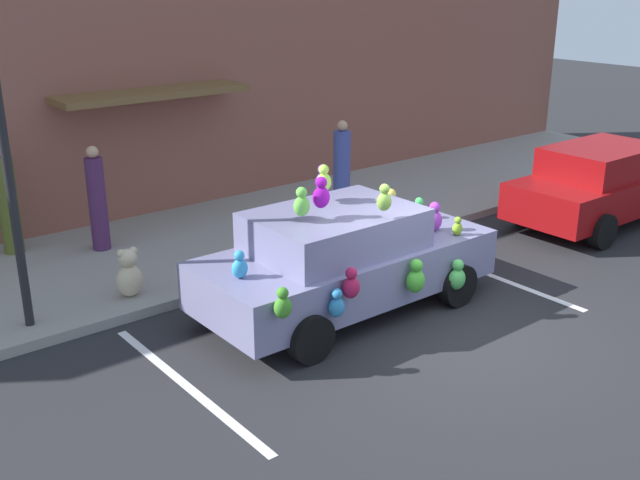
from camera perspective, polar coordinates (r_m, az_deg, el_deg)
name	(u,v)px	position (r m, az deg, el deg)	size (l,w,h in m)	color
ground_plane	(449,332)	(10.50, 9.75, -6.89)	(60.00, 60.00, 0.00)	#262628
sidewalk	(247,233)	(13.98, -5.58, 0.55)	(24.00, 4.00, 0.15)	gray
storefront_building	(179,51)	(15.12, -10.63, 13.90)	(24.00, 1.25, 6.40)	brown
parking_stripe_front	(488,274)	(12.53, 12.65, -2.55)	(0.12, 3.60, 0.01)	silver
parking_stripe_rear	(186,385)	(9.25, -10.12, -10.82)	(0.12, 3.60, 0.01)	silver
plush_covered_car	(344,258)	(10.67, 1.82, -1.41)	(4.41, 2.17, 2.12)	slate
parked_sedan_behind	(604,184)	(15.50, 20.72, 4.03)	(4.32, 1.90, 1.54)	maroon
teddy_bear_on_sidewalk	(129,274)	(11.29, -14.30, -2.52)	(0.39, 0.33, 0.75)	beige
street_lamp_post	(3,138)	(10.16, -22.91, 7.16)	(0.28, 0.28, 4.22)	black
pedestrian_near_shopfront	(97,201)	(13.19, -16.54, 2.82)	(0.30, 0.30, 1.80)	#4B2550
pedestrian_walking_past	(342,168)	(14.92, 1.67, 5.48)	(0.34, 0.34, 1.77)	#4453A5
pedestrian_by_lamp	(8,201)	(13.51, -22.63, 2.76)	(0.34, 0.34, 1.92)	#535D23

